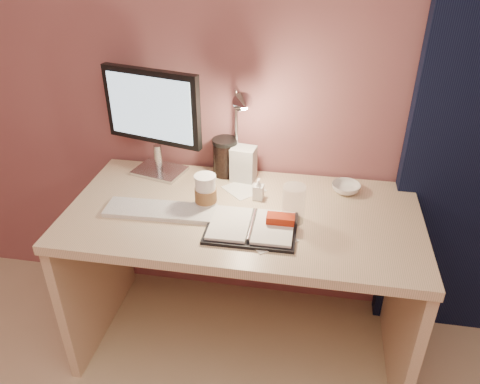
% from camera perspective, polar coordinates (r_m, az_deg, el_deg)
% --- Properties ---
extents(desk, '(1.40, 0.70, 0.73)m').
position_cam_1_polar(desk, '(2.04, 0.65, -6.60)').
color(desk, beige).
rests_on(desk, ground).
extents(monitor, '(0.44, 0.21, 0.48)m').
position_cam_1_polar(monitor, '(2.05, -10.45, 9.40)').
color(monitor, silver).
rests_on(monitor, desk).
extents(keyboard, '(0.44, 0.15, 0.02)m').
position_cam_1_polar(keyboard, '(1.87, -9.65, -2.23)').
color(keyboard, silver).
rests_on(keyboard, desk).
extents(planner, '(0.34, 0.25, 0.05)m').
position_cam_1_polar(planner, '(1.75, 1.72, -4.19)').
color(planner, black).
rests_on(planner, desk).
extents(paper_a, '(0.23, 0.23, 0.00)m').
position_cam_1_polar(paper_a, '(1.72, 3.41, -5.33)').
color(paper_a, white).
rests_on(paper_a, desk).
extents(paper_c, '(0.20, 0.20, 0.00)m').
position_cam_1_polar(paper_c, '(2.00, 0.47, 0.40)').
color(paper_c, white).
rests_on(paper_c, desk).
extents(coffee_cup, '(0.09, 0.09, 0.14)m').
position_cam_1_polar(coffee_cup, '(1.86, -4.21, -0.04)').
color(coffee_cup, white).
rests_on(coffee_cup, desk).
extents(clear_cup, '(0.09, 0.09, 0.15)m').
position_cam_1_polar(clear_cup, '(1.77, 6.54, -1.47)').
color(clear_cup, white).
rests_on(clear_cup, desk).
extents(bowl, '(0.16, 0.16, 0.04)m').
position_cam_1_polar(bowl, '(2.03, 12.78, 0.47)').
color(bowl, silver).
rests_on(bowl, desk).
extents(lotion_bottle, '(0.05, 0.05, 0.09)m').
position_cam_1_polar(lotion_bottle, '(1.92, 2.26, 0.38)').
color(lotion_bottle, white).
rests_on(lotion_bottle, desk).
extents(dark_jar, '(0.11, 0.11, 0.15)m').
position_cam_1_polar(dark_jar, '(2.09, -1.81, 4.07)').
color(dark_jar, black).
rests_on(dark_jar, desk).
extents(product_box, '(0.11, 0.09, 0.16)m').
position_cam_1_polar(product_box, '(2.04, 0.42, 3.44)').
color(product_box, silver).
rests_on(product_box, desk).
extents(desk_lamp, '(0.16, 0.27, 0.44)m').
position_cam_1_polar(desk_lamp, '(1.92, -2.10, 7.93)').
color(desk_lamp, silver).
rests_on(desk_lamp, desk).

